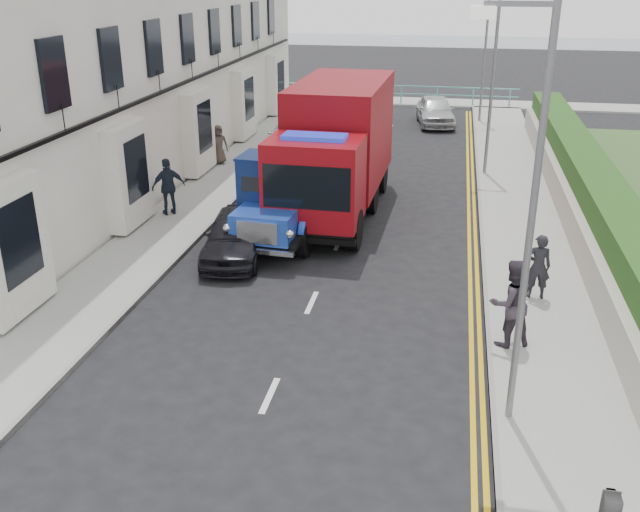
# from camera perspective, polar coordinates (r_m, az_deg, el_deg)

# --- Properties ---
(ground) EXTENTS (120.00, 120.00, 0.00)m
(ground) POSITION_cam_1_polar(r_m,az_deg,el_deg) (15.15, -2.16, -7.01)
(ground) COLOR black
(ground) RESTS_ON ground
(pavement_west) EXTENTS (2.40, 38.00, 0.12)m
(pavement_west) POSITION_cam_1_polar(r_m,az_deg,el_deg) (24.49, -9.48, 4.48)
(pavement_west) COLOR gray
(pavement_west) RESTS_ON ground
(pavement_east) EXTENTS (2.60, 38.00, 0.12)m
(pavement_east) POSITION_cam_1_polar(r_m,az_deg,el_deg) (23.19, 15.78, 2.92)
(pavement_east) COLOR gray
(pavement_east) RESTS_ON ground
(promenade) EXTENTS (30.00, 2.50, 0.12)m
(promenade) POSITION_cam_1_polar(r_m,az_deg,el_deg) (42.62, 6.58, 12.17)
(promenade) COLOR gray
(promenade) RESTS_ON ground
(sea_plane) EXTENTS (120.00, 120.00, 0.00)m
(sea_plane) POSITION_cam_1_polar(r_m,az_deg,el_deg) (73.31, 8.56, 16.20)
(sea_plane) COLOR #4D5C6A
(sea_plane) RESTS_ON ground
(garden_east) EXTENTS (1.45, 28.00, 1.75)m
(garden_east) POSITION_cam_1_polar(r_m,az_deg,el_deg) (23.21, 20.70, 4.51)
(garden_east) COLOR #B2AD9E
(garden_east) RESTS_ON ground
(seafront_railing) EXTENTS (13.00, 0.08, 1.11)m
(seafront_railing) POSITION_cam_1_polar(r_m,az_deg,el_deg) (41.75, 6.52, 12.69)
(seafront_railing) COLOR #59B2A5
(seafront_railing) RESTS_ON ground
(lamp_near) EXTENTS (1.23, 0.18, 7.00)m
(lamp_near) POSITION_cam_1_polar(r_m,az_deg,el_deg) (11.46, 16.11, 4.09)
(lamp_near) COLOR slate
(lamp_near) RESTS_ON ground
(lamp_mid) EXTENTS (1.23, 0.18, 7.00)m
(lamp_mid) POSITION_cam_1_polar(r_m,az_deg,el_deg) (27.12, 13.47, 14.44)
(lamp_mid) COLOR slate
(lamp_mid) RESTS_ON ground
(lamp_far) EXTENTS (1.23, 0.18, 7.00)m
(lamp_far) POSITION_cam_1_polar(r_m,az_deg,el_deg) (37.05, 12.94, 16.43)
(lamp_far) COLOR slate
(lamp_far) RESTS_ON ground
(bedford_lorry) EXTENTS (2.49, 5.50, 2.54)m
(bedford_lorry) POSITION_cam_1_polar(r_m,az_deg,el_deg) (20.19, -3.10, 4.23)
(bedford_lorry) COLOR black
(bedford_lorry) RESTS_ON ground
(red_lorry) EXTENTS (2.82, 7.81, 4.06)m
(red_lorry) POSITION_cam_1_polar(r_m,az_deg,el_deg) (22.48, 1.30, 8.75)
(red_lorry) COLOR black
(red_lorry) RESTS_ON ground
(parked_car_front) EXTENTS (2.01, 3.94, 1.28)m
(parked_car_front) POSITION_cam_1_polar(r_m,az_deg,el_deg) (19.41, -6.82, 1.70)
(parked_car_front) COLOR black
(parked_car_front) RESTS_ON ground
(parked_car_mid) EXTENTS (1.39, 3.87, 1.27)m
(parked_car_mid) POSITION_cam_1_polar(r_m,az_deg,el_deg) (23.23, -3.80, 5.26)
(parked_car_mid) COLOR #5574B6
(parked_car_mid) RESTS_ON ground
(parked_car_rear) EXTENTS (2.08, 4.74, 1.36)m
(parked_car_rear) POSITION_cam_1_polar(r_m,az_deg,el_deg) (30.41, -2.20, 9.44)
(parked_car_rear) COLOR #B7B7BC
(parked_car_rear) RESTS_ON ground
(seafront_car_left) EXTENTS (2.54, 5.22, 1.43)m
(seafront_car_left) POSITION_cam_1_polar(r_m,az_deg,el_deg) (36.09, 0.91, 11.55)
(seafront_car_left) COLOR black
(seafront_car_left) RESTS_ON ground
(seafront_car_right) EXTENTS (2.27, 4.38, 1.42)m
(seafront_car_right) POSITION_cam_1_polar(r_m,az_deg,el_deg) (36.59, 9.22, 11.42)
(seafront_car_right) COLOR #B5B5BA
(seafront_car_right) RESTS_ON ground
(pedestrian_east_near) EXTENTS (0.59, 0.39, 1.58)m
(pedestrian_east_near) POSITION_cam_1_polar(r_m,az_deg,el_deg) (17.32, 17.06, -0.80)
(pedestrian_east_near) COLOR black
(pedestrian_east_near) RESTS_ON pavement_east
(pedestrian_east_far) EXTENTS (1.12, 1.01, 1.87)m
(pedestrian_east_far) POSITION_cam_1_polar(r_m,az_deg,el_deg) (14.96, 15.02, -3.66)
(pedestrian_east_far) COLOR #352E39
(pedestrian_east_far) RESTS_ON pavement_east
(pedestrian_west_near) EXTENTS (1.10, 0.99, 1.79)m
(pedestrian_west_near) POSITION_cam_1_polar(r_m,az_deg,el_deg) (22.77, -12.02, 5.45)
(pedestrian_west_near) COLOR #1C2533
(pedestrian_west_near) RESTS_ON pavement_west
(pedestrian_west_far) EXTENTS (0.88, 0.74, 1.53)m
(pedestrian_west_far) POSITION_cam_1_polar(r_m,az_deg,el_deg) (28.55, -8.14, 8.82)
(pedestrian_west_far) COLOR #42382F
(pedestrian_west_far) RESTS_ON pavement_west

